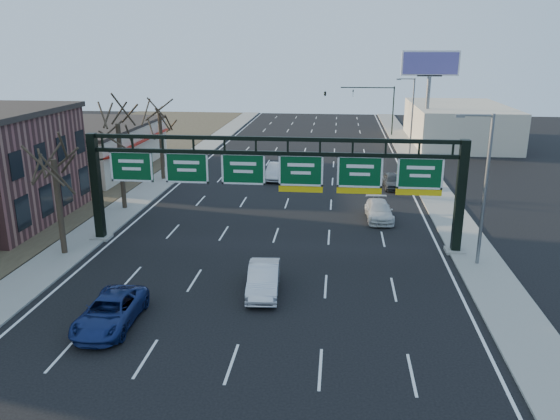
# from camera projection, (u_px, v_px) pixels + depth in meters

# --- Properties ---
(ground) EXTENTS (160.00, 160.00, 0.00)m
(ground) POSITION_uv_depth(u_px,v_px,m) (254.00, 299.00, 28.26)
(ground) COLOR black
(ground) RESTS_ON ground
(sidewalk_left) EXTENTS (3.00, 120.00, 0.12)m
(sidewalk_left) POSITION_uv_depth(u_px,v_px,m) (146.00, 192.00, 48.59)
(sidewalk_left) COLOR gray
(sidewalk_left) RESTS_ON ground
(sidewalk_right) EXTENTS (3.00, 120.00, 0.12)m
(sidewalk_right) POSITION_uv_depth(u_px,v_px,m) (440.00, 201.00, 45.96)
(sidewalk_right) COLOR gray
(sidewalk_right) RESTS_ON ground
(dirt_strip_left) EXTENTS (21.00, 120.00, 0.06)m
(dirt_strip_left) POSITION_uv_depth(u_px,v_px,m) (17.00, 189.00, 49.85)
(dirt_strip_left) COLOR #473D2B
(dirt_strip_left) RESTS_ON ground
(lane_markings) EXTENTS (21.60, 120.00, 0.01)m
(lane_markings) POSITION_uv_depth(u_px,v_px,m) (289.00, 197.00, 47.29)
(lane_markings) COLOR white
(lane_markings) RESTS_ON ground
(sign_gantry) EXTENTS (24.60, 1.20, 7.20)m
(sign_gantry) POSITION_uv_depth(u_px,v_px,m) (274.00, 177.00, 34.51)
(sign_gantry) COLOR black
(sign_gantry) RESTS_ON ground
(cream_strip) EXTENTS (10.90, 18.40, 4.70)m
(cream_strip) POSITION_uv_depth(u_px,v_px,m) (94.00, 147.00, 57.37)
(cream_strip) COLOR beige
(cream_strip) RESTS_ON ground
(building_right_distant) EXTENTS (12.00, 20.00, 5.00)m
(building_right_distant) POSITION_uv_depth(u_px,v_px,m) (458.00, 124.00, 73.06)
(building_right_distant) COLOR beige
(building_right_distant) RESTS_ON ground
(tree_gantry) EXTENTS (3.60, 3.60, 8.48)m
(tree_gantry) POSITION_uv_depth(u_px,v_px,m) (51.00, 142.00, 32.27)
(tree_gantry) COLOR #33291C
(tree_gantry) RESTS_ON sidewalk_left
(tree_mid) EXTENTS (3.60, 3.60, 9.24)m
(tree_mid) POSITION_uv_depth(u_px,v_px,m) (116.00, 110.00, 41.57)
(tree_mid) COLOR #33291C
(tree_mid) RESTS_ON sidewalk_left
(tree_far) EXTENTS (3.60, 3.60, 8.86)m
(tree_far) POSITION_uv_depth(u_px,v_px,m) (159.00, 102.00, 51.19)
(tree_far) COLOR #33291C
(tree_far) RESTS_ON sidewalk_left
(streetlight_near) EXTENTS (2.15, 0.22, 9.00)m
(streetlight_near) POSITION_uv_depth(u_px,v_px,m) (484.00, 183.00, 31.22)
(streetlight_near) COLOR slate
(streetlight_near) RESTS_ON sidewalk_right
(streetlight_far) EXTENTS (2.15, 0.22, 9.00)m
(streetlight_far) POSITION_uv_depth(u_px,v_px,m) (411.00, 112.00, 63.57)
(streetlight_far) COLOR slate
(streetlight_far) RESTS_ON sidewalk_right
(billboard_right) EXTENTS (7.00, 0.50, 12.00)m
(billboard_right) POSITION_uv_depth(u_px,v_px,m) (430.00, 75.00, 66.89)
(billboard_right) COLOR slate
(billboard_right) RESTS_ON ground
(traffic_signal_mast) EXTENTS (10.16, 0.54, 7.00)m
(traffic_signal_mast) POSITION_uv_depth(u_px,v_px,m) (351.00, 97.00, 78.41)
(traffic_signal_mast) COLOR black
(traffic_signal_mast) RESTS_ON ground
(car_blue_suv) EXTENTS (2.41, 5.10, 1.41)m
(car_blue_suv) POSITION_uv_depth(u_px,v_px,m) (110.00, 312.00, 25.45)
(car_blue_suv) COLOR navy
(car_blue_suv) RESTS_ON ground
(car_silver_sedan) EXTENTS (1.94, 4.68, 1.51)m
(car_silver_sedan) POSITION_uv_depth(u_px,v_px,m) (264.00, 279.00, 28.86)
(car_silver_sedan) COLOR silver
(car_silver_sedan) RESTS_ON ground
(car_white_wagon) EXTENTS (2.12, 4.76, 1.36)m
(car_white_wagon) POSITION_uv_depth(u_px,v_px,m) (379.00, 211.00, 41.03)
(car_white_wagon) COLOR silver
(car_white_wagon) RESTS_ON ground
(car_grey_far) EXTENTS (1.84, 4.11, 1.37)m
(car_grey_far) POSITION_uv_depth(u_px,v_px,m) (392.00, 181.00, 50.04)
(car_grey_far) COLOR #393C3E
(car_grey_far) RESTS_ON ground
(car_silver_distant) EXTENTS (2.05, 4.82, 1.55)m
(car_silver_distant) POSITION_uv_depth(u_px,v_px,m) (277.00, 171.00, 53.39)
(car_silver_distant) COLOR #AEAEB3
(car_silver_distant) RESTS_ON ground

